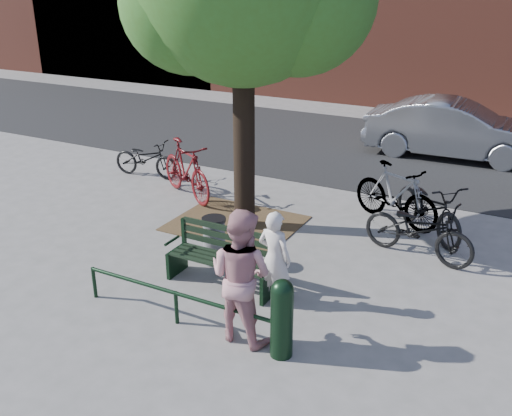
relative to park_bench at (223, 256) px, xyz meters
The scene contains 15 objects.
ground 0.49m from the park_bench, 90.00° to the right, with size 90.00×90.00×0.00m, color gray.
dirt_pit 2.39m from the park_bench, 115.24° to the left, with size 2.40×2.00×0.02m, color brown.
road 8.43m from the park_bench, 90.00° to the left, with size 40.00×7.00×0.01m, color black.
park_bench is the anchor object (origin of this frame).
guard_railing 1.28m from the park_bench, 90.00° to the right, with size 3.06×0.06×0.51m.
person_left 0.99m from the park_bench, ahead, with size 0.53×0.35×1.46m, color silver.
person_right 1.54m from the park_bench, 49.92° to the right, with size 0.90×0.70×1.85m, color #BA8085.
bollard 2.03m from the park_bench, 37.86° to the right, with size 0.29×0.29×1.09m.
litter_bin 0.72m from the park_bench, 133.34° to the left, with size 0.40×0.40×0.83m.
bicycle_a 5.64m from the park_bench, 140.26° to the left, with size 0.60×1.72×0.90m, color black.
bicycle_b 3.96m from the park_bench, 132.71° to the left, with size 0.59×2.09×1.26m, color #500B0D.
bicycle_c 3.41m from the park_bench, 43.48° to the left, with size 0.69×1.97×1.04m, color black.
bicycle_d 4.02m from the park_bench, 64.57° to the left, with size 0.56×1.99×1.20m, color gray.
bicycle_e 4.17m from the park_bench, 54.62° to the left, with size 0.72×2.07×1.09m, color black.
parked_car 8.95m from the park_bench, 77.72° to the left, with size 1.61×4.62×1.52m, color gray.
Camera 1 is at (4.17, -6.70, 4.51)m, focal length 40.00 mm.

